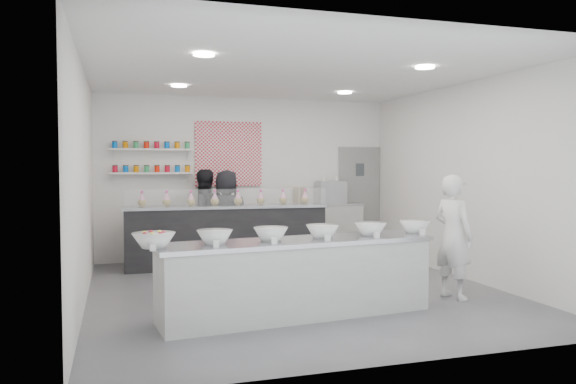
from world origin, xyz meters
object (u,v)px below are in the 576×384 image
object	(u,v)px
espresso_ledge	(328,229)
woman_prep	(453,237)
prep_counter	(297,278)
back_bar	(227,236)
staff_right	(227,217)
staff_left	(203,216)
espresso_machine	(331,193)

from	to	relation	value
espresso_ledge	woman_prep	distance (m)	3.81
prep_counter	back_bar	xyz separation A→B (m)	(-0.18, 3.36, 0.08)
back_bar	staff_right	bearing A→B (deg)	80.69
back_bar	woman_prep	distance (m)	3.95
back_bar	woman_prep	world-z (taller)	woman_prep
prep_counter	woman_prep	size ratio (longest dim) A/B	2.01
espresso_ledge	staff_right	bearing A→B (deg)	-171.11
espresso_ledge	back_bar	bearing A→B (deg)	-162.50
prep_counter	back_bar	distance (m)	3.37
woman_prep	staff_right	world-z (taller)	staff_right
espresso_ledge	staff_right	distance (m)	2.09
staff_left	espresso_machine	bearing A→B (deg)	167.76
espresso_ledge	staff_right	xyz separation A→B (m)	(-2.04, -0.32, 0.33)
espresso_machine	staff_right	distance (m)	2.15
espresso_ledge	staff_left	bearing A→B (deg)	-175.09
espresso_machine	woman_prep	xyz separation A→B (m)	(0.24, -3.78, -0.40)
back_bar	espresso_machine	xyz separation A→B (m)	(2.17, 0.67, 0.68)
prep_counter	espresso_ledge	xyz separation A→B (m)	(1.93, 4.03, 0.05)
back_bar	woman_prep	bearing A→B (deg)	-49.86
back_bar	staff_right	xyz separation A→B (m)	(0.07, 0.35, 0.30)
staff_right	espresso_ledge	bearing A→B (deg)	-157.81
back_bar	woman_prep	xyz separation A→B (m)	(2.41, -3.12, 0.28)
back_bar	staff_right	size ratio (longest dim) A/B	2.06
espresso_machine	woman_prep	world-z (taller)	woman_prep
espresso_machine	woman_prep	bearing A→B (deg)	-86.36
espresso_ledge	woman_prep	xyz separation A→B (m)	(0.30, -3.78, 0.31)
woman_prep	prep_counter	bearing A→B (deg)	80.33
prep_counter	back_bar	size ratio (longest dim) A/B	0.95
woman_prep	espresso_machine	bearing A→B (deg)	-12.33
espresso_machine	staff_right	size ratio (longest dim) A/B	0.33
woman_prep	staff_left	bearing A→B (deg)	21.60
prep_counter	staff_left	xyz separation A→B (m)	(-0.52, 3.82, 0.39)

